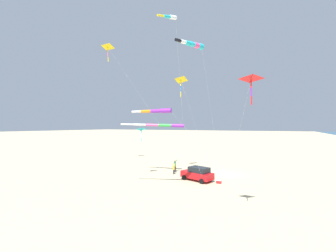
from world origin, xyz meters
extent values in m
plane|color=#C6B58C|center=(0.00, 0.00, 0.00)|extent=(600.00, 600.00, 0.00)
cube|color=red|center=(-2.33, -5.84, 0.75)|extent=(4.66, 3.07, 0.84)
cube|color=black|center=(-2.00, -5.94, 1.51)|extent=(2.95, 2.34, 0.68)
cylinder|color=black|center=(-4.00, -6.27, 0.33)|extent=(0.70, 0.41, 0.66)
cylinder|color=black|center=(-3.44, -4.51, 0.33)|extent=(0.70, 0.41, 0.66)
cylinder|color=black|center=(-1.22, -7.16, 0.33)|extent=(0.70, 0.41, 0.66)
cylinder|color=black|center=(-0.65, -5.40, 0.33)|extent=(0.70, 0.41, 0.66)
cube|color=red|center=(0.64, -5.94, 0.18)|extent=(0.60, 0.40, 0.36)
cube|color=white|center=(0.64, -5.94, 0.39)|extent=(0.62, 0.42, 0.06)
cube|color=#232328|center=(-7.35, -2.16, 0.42)|extent=(0.37, 0.26, 0.85)
cylinder|color=#3D7F51|center=(-7.35, -2.16, 1.20)|extent=(0.49, 0.49, 0.70)
sphere|color=brown|center=(-7.35, -2.16, 1.68)|extent=(0.27, 0.27, 0.27)
cylinder|color=#3D7F51|center=(-7.24, -1.94, 1.73)|extent=(0.44, 0.23, 0.53)
cylinder|color=#3D7F51|center=(-7.13, -2.27, 1.73)|extent=(0.44, 0.23, 0.53)
cube|color=#232328|center=(-6.79, -3.75, 0.34)|extent=(0.19, 0.29, 0.68)
cylinder|color=gold|center=(-6.79, -3.75, 0.96)|extent=(0.37, 0.37, 0.56)
sphere|color=beige|center=(-6.79, -3.75, 1.34)|extent=(0.21, 0.21, 0.21)
cylinder|color=gold|center=(-6.96, -3.65, 1.38)|extent=(0.16, 0.35, 0.42)
cylinder|color=gold|center=(-6.69, -3.58, 1.38)|extent=(0.16, 0.35, 0.42)
cylinder|color=purple|center=(-2.82, -10.91, 7.34)|extent=(1.52, 0.93, 0.43)
cylinder|color=green|center=(-4.17, -11.48, 7.38)|extent=(1.50, 0.88, 0.37)
cylinder|color=#EF4C93|center=(-5.53, -12.05, 7.42)|extent=(1.47, 0.83, 0.32)
cylinder|color=white|center=(-6.89, -12.62, 7.46)|extent=(1.45, 0.78, 0.27)
cylinder|color=white|center=(-8.25, -13.18, 7.50)|extent=(1.43, 0.73, 0.21)
cylinder|color=white|center=(-1.60, -8.64, 3.62)|extent=(1.09, 3.98, 7.23)
cylinder|color=purple|center=(-6.97, -5.88, 9.49)|extent=(1.63, 0.94, 0.69)
cylinder|color=purple|center=(-8.48, -6.16, 9.47)|extent=(1.61, 0.82, 0.57)
cylinder|color=orange|center=(-9.98, -6.44, 9.46)|extent=(1.59, 0.70, 0.44)
cylinder|color=white|center=(-11.49, -6.72, 9.44)|extent=(1.56, 0.58, 0.32)
cylinder|color=white|center=(-1.47, -6.68, 4.67)|extent=(9.52, 1.87, 9.34)
cylinder|color=#1EB7C6|center=(0.04, -11.49, 15.73)|extent=(0.82, 0.91, 0.70)
cylinder|color=#EF4C93|center=(-0.16, -12.16, 15.67)|extent=(0.76, 0.88, 0.63)
cylinder|color=#1EB7C6|center=(-0.36, -12.83, 15.60)|extent=(0.69, 0.85, 0.56)
cylinder|color=#1EB7C6|center=(-0.56, -13.50, 15.54)|extent=(0.62, 0.83, 0.49)
cylinder|color=white|center=(-0.76, -14.17, 15.48)|extent=(0.55, 0.80, 0.42)
cylinder|color=black|center=(-0.95, -14.84, 15.41)|extent=(0.48, 0.78, 0.35)
cylinder|color=white|center=(0.19, -7.19, 7.80)|extent=(0.12, 7.93, 15.61)
pyramid|color=yellow|center=(-6.16, -2.55, 14.49)|extent=(1.90, 2.18, 0.87)
cylinder|color=black|center=(-6.10, -2.58, 14.40)|extent=(1.23, 0.71, 0.97)
cylinder|color=yellow|center=(-6.12, -2.63, 13.89)|extent=(0.20, 0.25, 0.85)
cylinder|color=blue|center=(-6.15, -2.63, 13.05)|extent=(0.19, 0.25, 0.85)
cylinder|color=yellow|center=(-6.17, -2.56, 12.21)|extent=(0.16, 0.21, 0.85)
cylinder|color=white|center=(-3.10, -4.15, 7.17)|extent=(6.01, 3.15, 14.33)
pyramid|color=yellow|center=(-20.55, -3.00, 21.80)|extent=(1.88, 2.20, 0.85)
cylinder|color=black|center=(-20.50, -3.02, 21.70)|extent=(1.29, 0.67, 0.94)
cylinder|color=yellow|center=(-20.54, -2.99, 21.19)|extent=(0.27, 0.26, 0.87)
cylinder|color=#EF4C93|center=(-20.54, -2.98, 20.34)|extent=(0.27, 0.25, 0.87)
cylinder|color=yellow|center=(-20.49, -2.97, 19.49)|extent=(0.17, 0.25, 0.86)
cylinder|color=white|center=(-12.89, -1.76, 10.82)|extent=(15.23, 2.53, 21.64)
pyramid|color=red|center=(5.78, -16.85, 10.81)|extent=(1.56, 1.26, 0.44)
cylinder|color=black|center=(5.78, -16.87, 10.74)|extent=(0.38, 1.11, 0.42)
cylinder|color=red|center=(5.79, -16.90, 10.37)|extent=(0.12, 0.18, 0.62)
cylinder|color=purple|center=(5.81, -16.93, 9.76)|extent=(0.15, 0.13, 0.61)
cylinder|color=red|center=(5.83, -16.93, 9.15)|extent=(0.13, 0.12, 0.61)
cylinder|color=white|center=(3.98, -12.89, 5.35)|extent=(3.63, 7.96, 10.69)
pyramid|color=#1EB7C6|center=(-10.14, -7.50, 6.91)|extent=(1.42, 1.47, 0.46)
cylinder|color=black|center=(-10.12, -7.51, 6.84)|extent=(0.81, 0.69, 0.47)
cylinder|color=#1EB7C6|center=(-10.10, -7.53, 6.50)|extent=(0.17, 0.15, 0.57)
cylinder|color=white|center=(-10.09, -7.56, 5.94)|extent=(0.17, 0.15, 0.57)
cylinder|color=#1EB7C6|center=(-10.10, -7.57, 5.37)|extent=(0.13, 0.10, 0.57)
cylinder|color=white|center=(-5.99, -5.80, 3.40)|extent=(8.26, 3.44, 6.80)
cylinder|color=white|center=(-3.36, -11.08, 19.76)|extent=(0.74, 1.17, 0.69)
cylinder|color=#1EB7C6|center=(-3.63, -12.02, 19.51)|extent=(0.61, 1.11, 0.57)
cylinder|color=yellow|center=(-3.90, -12.96, 19.25)|extent=(0.48, 1.05, 0.45)
cylinder|color=white|center=(-4.07, -6.92, 9.89)|extent=(1.69, 7.40, 19.77)
camera|label=1|loc=(7.79, -33.83, 7.34)|focal=23.66mm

